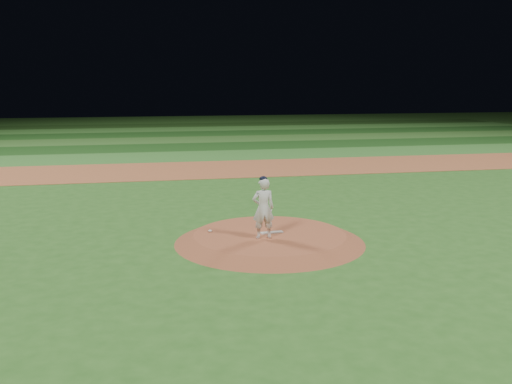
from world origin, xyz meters
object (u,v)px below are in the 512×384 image
Objects in this scene: pitching_rubber at (272,232)px; pitcher_on_mound at (263,208)px; rosin_bag at (210,231)px; pitchers_mound at (270,238)px.

pitching_rubber is 0.38× the size of pitcher_on_mound.
pitching_rubber is 5.83× the size of rosin_bag.
pitchers_mound is at bearing 55.13° from pitcher_on_mound.
rosin_bag is at bearing 161.49° from pitchers_mound.
rosin_bag is 0.06× the size of pitcher_on_mound.
pitching_rubber is at bearing -15.11° from rosin_bag.
rosin_bag is 1.88m from pitcher_on_mound.
pitcher_on_mound reaches higher than pitching_rubber.
pitching_rubber is at bearing 47.58° from pitchers_mound.
rosin_bag is (-1.74, 0.47, 0.01)m from pitching_rubber.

